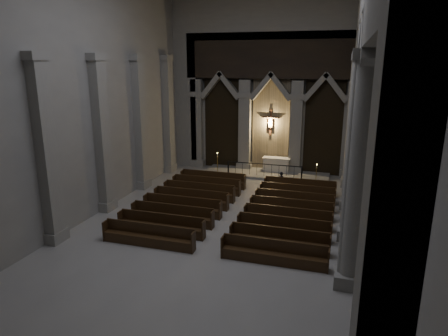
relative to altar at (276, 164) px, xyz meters
name	(u,v)px	position (x,y,z in m)	size (l,w,h in m)	color
room	(220,62)	(-0.59, -11.22, 6.96)	(24.00, 24.10, 12.00)	#9D9A95
sanctuary_wall	(271,77)	(-0.59, 0.32, 5.98)	(14.00, 0.77, 12.00)	gray
right_arcade	(365,56)	(4.91, -9.89, 7.19)	(1.00, 24.00, 12.00)	gray
left_pilasters	(123,131)	(-7.34, -7.72, 3.27)	(0.60, 13.00, 8.03)	gray
sanctuary_step	(266,174)	(-0.59, -0.62, -0.57)	(8.50, 2.60, 0.15)	gray
altar	(276,164)	(0.00, 0.00, 0.00)	(1.91, 0.77, 0.97)	silver
altar_rail	(264,168)	(-0.59, -1.40, 0.03)	(5.11, 0.09, 1.00)	black
candle_stand_left	(218,168)	(-3.86, -1.49, -0.22)	(0.26, 0.26, 1.53)	#B49237
candle_stand_right	(316,180)	(2.91, -2.32, -0.25)	(0.24, 0.24, 1.44)	#B49237
pews	(236,210)	(-0.59, -8.56, -0.34)	(9.59, 9.15, 0.94)	black
worshipper	(281,181)	(0.95, -3.82, -0.06)	(0.42, 0.28, 1.16)	black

